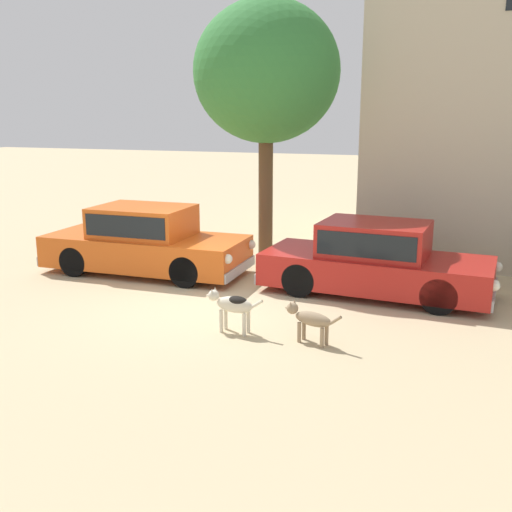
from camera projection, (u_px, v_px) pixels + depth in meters
The scene contains 6 objects.
ground_plane at pixel (204, 302), 11.11m from camera, with size 80.00×80.00×0.00m, color tan.
parked_sedan_nearest at pixel (145, 240), 12.99m from camera, with size 4.51×1.78×1.46m.
parked_sedan_second at pixel (375, 259), 11.44m from camera, with size 4.52×2.00×1.40m.
stray_dog_spotted at pixel (232, 304), 9.46m from camera, with size 1.01×0.26×0.69m.
stray_dog_tan at pixel (309, 319), 9.04m from camera, with size 0.97×0.37×0.61m.
acacia_tree_left at pixel (266, 73), 13.22m from camera, with size 3.28×2.96×5.86m.
Camera 1 is at (4.43, -9.68, 3.42)m, focal length 42.04 mm.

